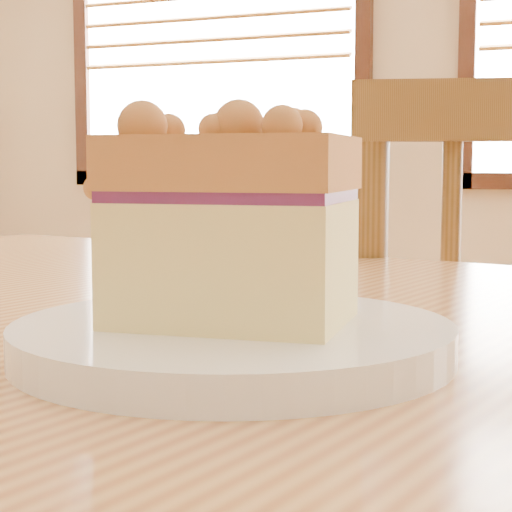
{
  "coord_description": "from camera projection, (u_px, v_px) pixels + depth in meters",
  "views": [
    {
      "loc": [
        0.19,
        -0.45,
        0.85
      ],
      "look_at": [
        0.01,
        -0.03,
        0.8
      ],
      "focal_mm": 62.0,
      "sensor_mm": 36.0,
      "label": 1
    }
  ],
  "objects": [
    {
      "name": "cake_slice",
      "position": [
        232.0,
        216.0,
        0.43
      ],
      "size": [
        0.13,
        0.1,
        0.11
      ],
      "rotation": [
        0.0,
        0.0,
        0.11
      ],
      "color": "#D8C77A",
      "rests_on": "plate"
    },
    {
      "name": "plate",
      "position": [
        233.0,
        342.0,
        0.43
      ],
      "size": [
        0.22,
        0.22,
        0.02
      ],
      "color": "white",
      "rests_on": "cafe_table_main"
    },
    {
      "name": "cafe_table_main",
      "position": [
        178.0,
        471.0,
        0.58
      ],
      "size": [
        1.24,
        0.95,
        0.75
      ],
      "rotation": [
        0.0,
        0.0,
        -0.2
      ],
      "color": "#BA8448",
      "rests_on": "ground"
    }
  ]
}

